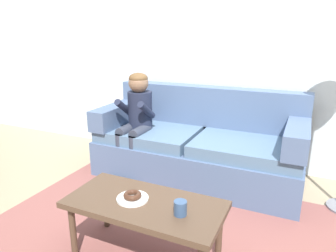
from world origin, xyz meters
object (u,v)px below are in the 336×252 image
at_px(couch, 198,146).
at_px(mug, 180,208).
at_px(donut, 132,195).
at_px(coffee_table, 145,208).
at_px(person_child, 137,114).
at_px(toy_controller, 210,219).

xyz_separation_m(couch, mug, (0.38, -1.42, 0.14)).
bearing_deg(donut, coffee_table, 5.44).
bearing_deg(couch, mug, -75.15).
bearing_deg(mug, person_child, 129.63).
xyz_separation_m(coffee_table, donut, (-0.08, -0.01, 0.08)).
relative_size(coffee_table, toy_controller, 4.56).
xyz_separation_m(mug, toy_controller, (0.01, 0.63, -0.46)).
height_order(couch, coffee_table, couch).
relative_size(couch, mug, 23.38).
height_order(donut, mug, mug).
relative_size(coffee_table, mug, 11.45).
relative_size(donut, mug, 1.33).
bearing_deg(person_child, coffee_table, -57.84).
xyz_separation_m(person_child, mug, (1.01, -1.21, -0.19)).
bearing_deg(coffee_table, couch, 94.52).
distance_m(couch, mug, 1.48).
bearing_deg(couch, donut, -89.01).
bearing_deg(person_child, donut, -61.08).
xyz_separation_m(donut, toy_controller, (0.36, 0.60, -0.45)).
bearing_deg(toy_controller, mug, -84.22).
distance_m(coffee_table, toy_controller, 0.75).
xyz_separation_m(donut, mug, (0.35, -0.03, 0.01)).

